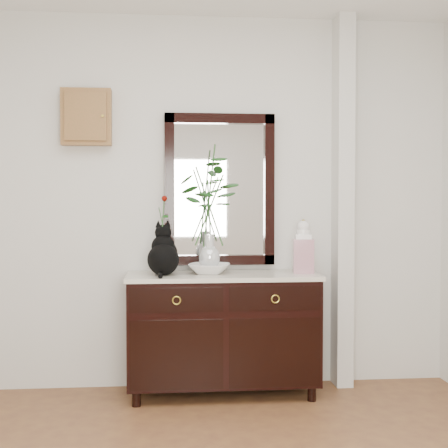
{
  "coord_description": "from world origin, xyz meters",
  "views": [
    {
      "loc": [
        -0.29,
        -2.57,
        1.35
      ],
      "look_at": [
        0.1,
        1.63,
        1.2
      ],
      "focal_mm": 50.0,
      "sensor_mm": 36.0,
      "label": 1
    }
  ],
  "objects": [
    {
      "name": "sideboard",
      "position": [
        0.1,
        1.73,
        0.47
      ],
      "size": [
        1.33,
        0.52,
        0.82
      ],
      "color": "black",
      "rests_on": "ground"
    },
    {
      "name": "wall_back",
      "position": [
        0.0,
        1.98,
        1.35
      ],
      "size": [
        3.6,
        0.04,
        2.7
      ],
      "primitive_type": "cube",
      "color": "silver",
      "rests_on": "ground"
    },
    {
      "name": "cat",
      "position": [
        -0.31,
        1.71,
        1.03
      ],
      "size": [
        0.25,
        0.31,
        0.35
      ],
      "primitive_type": null,
      "rotation": [
        0.0,
        0.0,
        0.01
      ],
      "color": "black",
      "rests_on": "sideboard"
    },
    {
      "name": "pilaster",
      "position": [
        1.0,
        1.9,
        1.35
      ],
      "size": [
        0.12,
        0.2,
        2.7
      ],
      "primitive_type": "cube",
      "color": "silver",
      "rests_on": "ground"
    },
    {
      "name": "lotus_bowl",
      "position": [
        0.01,
        1.75,
        0.89
      ],
      "size": [
        0.35,
        0.35,
        0.07
      ],
      "primitive_type": "imported",
      "rotation": [
        0.0,
        0.0,
        -0.26
      ],
      "color": "white",
      "rests_on": "sideboard"
    },
    {
      "name": "wall_mirror",
      "position": [
        0.1,
        1.97,
        1.44
      ],
      "size": [
        0.8,
        0.06,
        1.1
      ],
      "color": "black",
      "rests_on": "wall_back"
    },
    {
      "name": "bud_vase_rose",
      "position": [
        -0.32,
        1.74,
        1.13
      ],
      "size": [
        0.07,
        0.07,
        0.55
      ],
      "primitive_type": null,
      "rotation": [
        0.0,
        0.0,
        -0.04
      ],
      "color": "#2C6E2F",
      "rests_on": "sideboard"
    },
    {
      "name": "ginger_jar",
      "position": [
        0.67,
        1.73,
        1.04
      ],
      "size": [
        0.16,
        0.16,
        0.38
      ],
      "primitive_type": null,
      "rotation": [
        0.0,
        0.0,
        -0.13
      ],
      "color": "silver",
      "rests_on": "sideboard"
    },
    {
      "name": "key_cabinet",
      "position": [
        -0.85,
        1.94,
        1.95
      ],
      "size": [
        0.35,
        0.1,
        0.4
      ],
      "primitive_type": "cube",
      "color": "brown",
      "rests_on": "wall_back"
    },
    {
      "name": "vase_branches",
      "position": [
        0.01,
        1.75,
        1.32
      ],
      "size": [
        0.44,
        0.44,
        0.89
      ],
      "primitive_type": null,
      "rotation": [
        0.0,
        0.0,
        0.04
      ],
      "color": "silver",
      "rests_on": "lotus_bowl"
    }
  ]
}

